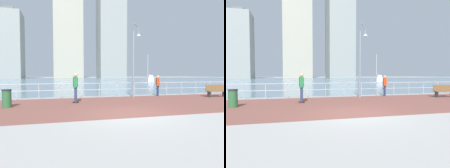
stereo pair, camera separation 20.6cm
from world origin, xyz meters
The scene contains 13 objects.
ground centered at (0.00, 40.00, 0.00)m, with size 220.00×220.00×0.00m, color #ADAAA5.
brick_paving centered at (0.00, 2.95, 0.00)m, with size 28.00×7.22×0.01m, color brown.
harbor_water centered at (0.00, 51.57, 0.00)m, with size 180.00×88.00×0.00m, color #6B899E.
waterfront_railing centered at (0.00, 6.57, 0.73)m, with size 25.25×0.06×1.06m.
lamppost centered at (2.60, 6.03, 3.02)m, with size 0.77×0.49×5.46m.
skateboarder centered at (-1.94, 4.04, 1.06)m, with size 0.41×0.56×1.77m.
bystander centered at (4.61, 6.22, 0.95)m, with size 0.30×0.56×1.62m.
trash_bin centered at (-5.46, 3.31, 0.47)m, with size 0.46×0.46×0.93m.
park_bench centered at (8.55, 4.48, 0.48)m, with size 1.63×0.57×0.92m.
sailboat_navy centered at (18.78, 37.36, 0.64)m, with size 2.02×4.93×6.73m.
tower_slate centered at (2.83, 102.79, 22.79)m, with size 15.02×14.27×47.24m.
tower_beige centered at (23.85, 91.39, 22.35)m, with size 13.24×11.89×46.38m.
tower_brick centered at (-23.07, 90.05, 14.73)m, with size 10.46×13.02×31.13m.
Camera 2 is at (-2.77, -7.80, 1.67)m, focal length 31.82 mm.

